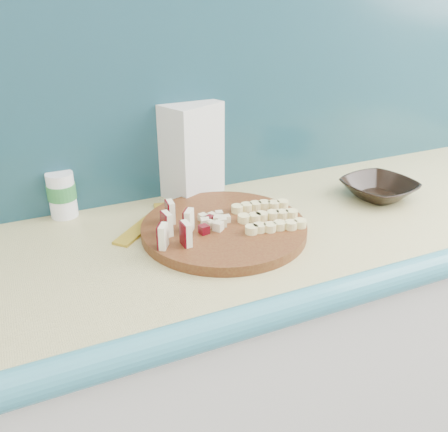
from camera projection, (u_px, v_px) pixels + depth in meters
name	position (u px, v px, depth m)	size (l,w,h in m)	color
kitchen_counter	(246.00, 377.00, 1.36)	(2.20, 0.63, 0.91)	silver
backsplash	(202.00, 98.00, 1.29)	(2.20, 0.02, 0.50)	teal
cutting_board	(224.00, 228.00, 1.15)	(0.38, 0.38, 0.02)	#471D0F
apple_wedges	(175.00, 225.00, 1.08)	(0.10, 0.15, 0.05)	#FFF5CB
apple_chunks	(214.00, 221.00, 1.13)	(0.06, 0.06, 0.02)	beige
banana_slices	(267.00, 216.00, 1.16)	(0.16, 0.16, 0.02)	#F4E795
brown_bowl	(379.00, 189.00, 1.33)	(0.18, 0.18, 0.05)	black
flour_bag	(192.00, 150.00, 1.31)	(0.14, 0.10, 0.25)	silver
canister	(62.00, 194.00, 1.21)	(0.07, 0.07, 0.11)	white
banana_peel	(166.00, 222.00, 1.20)	(0.25, 0.22, 0.01)	gold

